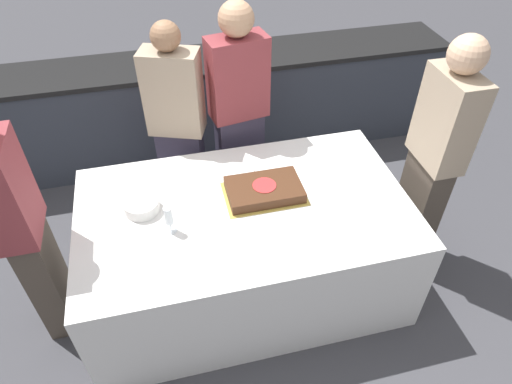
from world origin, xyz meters
The scene contains 11 objects.
ground_plane centered at (0.00, 0.00, 0.00)m, with size 14.00×14.00×0.00m, color #424247.
back_counter centered at (0.00, 1.67, 0.46)m, with size 4.40×0.58×0.92m.
dining_table centered at (0.00, 0.00, 0.37)m, with size 2.00×1.18×0.75m.
cake centered at (0.14, 0.08, 0.79)m, with size 0.50×0.33×0.07m.
plate_stack centered at (-0.60, 0.11, 0.79)m, with size 0.21×0.21×0.07m.
wine_glass centered at (-0.45, -0.10, 0.86)m, with size 0.07×0.07×0.18m.
side_plate_near_cake centered at (0.05, 0.37, 0.75)m, with size 0.22×0.22×0.00m.
person_cutting_cake centered at (0.14, 0.81, 0.88)m, with size 0.43×0.27×1.68m.
person_seated_left centered at (-1.22, 0.00, 0.84)m, with size 0.20×0.34×1.62m.
person_seated_right centered at (1.22, 0.00, 0.89)m, with size 0.22×0.38×1.69m.
person_standing_back centered at (-0.30, 0.81, 0.82)m, with size 0.42×0.32×1.59m.
Camera 1 is at (-0.40, -1.94, 2.65)m, focal length 32.00 mm.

